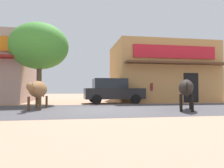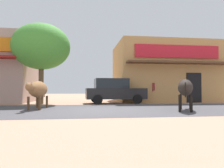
# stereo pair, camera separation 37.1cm
# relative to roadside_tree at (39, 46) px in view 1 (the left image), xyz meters

# --- Properties ---
(ground) EXTENTS (80.00, 80.00, 0.00)m
(ground) POSITION_rel_roadside_tree_xyz_m (3.49, -4.23, -3.65)
(ground) COLOR tan
(asphalt_road) EXTENTS (72.00, 6.25, 0.00)m
(asphalt_road) POSITION_rel_roadside_tree_xyz_m (3.49, -4.23, -3.64)
(asphalt_road) COLOR #464449
(asphalt_road) RESTS_ON ground
(storefront_right_club) EXTENTS (7.67, 6.17, 4.59)m
(storefront_right_club) POSITION_rel_roadside_tree_xyz_m (9.20, 2.66, -1.35)
(storefront_right_club) COLOR tan
(storefront_right_club) RESTS_ON ground
(roadside_tree) EXTENTS (3.64, 3.64, 5.12)m
(roadside_tree) POSITION_rel_roadside_tree_xyz_m (0.00, 0.00, 0.00)
(roadside_tree) COLOR brown
(roadside_tree) RESTS_ON ground
(parked_hatchback_car) EXTENTS (3.98, 1.94, 1.64)m
(parked_hatchback_car) POSITION_rel_roadside_tree_xyz_m (4.71, -0.01, -2.81)
(parked_hatchback_car) COLOR black
(parked_hatchback_car) RESTS_ON ground
(cow_near_brown) EXTENTS (0.87, 2.54, 1.31)m
(cow_near_brown) POSITION_rel_roadside_tree_xyz_m (0.56, -3.71, -2.73)
(cow_near_brown) COLOR #8E6039
(cow_near_brown) RESTS_ON ground
(cow_far_dark) EXTENTS (1.62, 2.61, 1.36)m
(cow_far_dark) POSITION_rel_roadside_tree_xyz_m (7.10, -5.24, -2.66)
(cow_far_dark) COLOR #2C241F
(cow_far_dark) RESTS_ON ground
(pedestrian_by_shop) EXTENTS (0.48, 0.61, 1.58)m
(pedestrian_by_shop) POSITION_rel_roadside_tree_xyz_m (7.48, 0.24, -2.72)
(pedestrian_by_shop) COLOR #3F3F47
(pedestrian_by_shop) RESTS_ON ground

